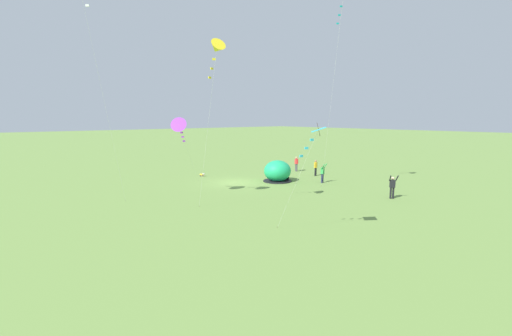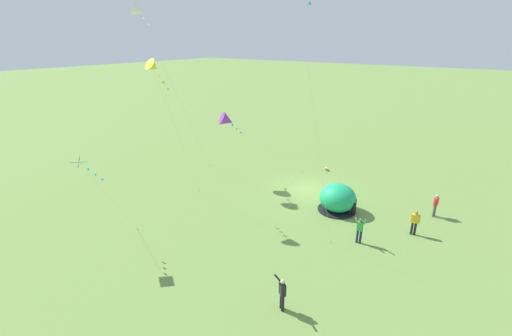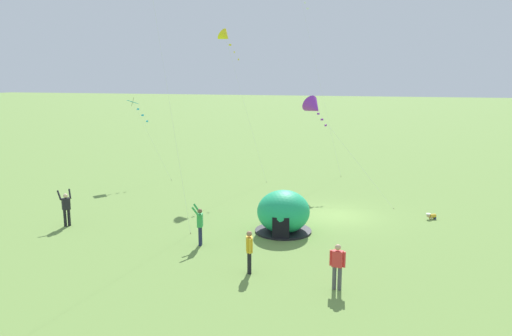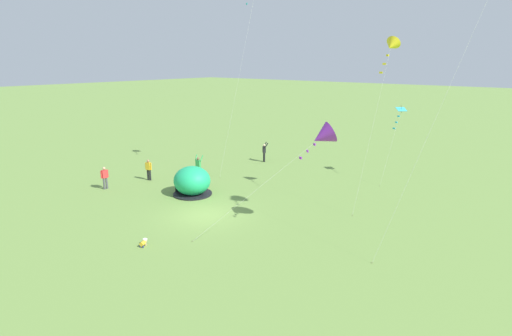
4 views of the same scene
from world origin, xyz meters
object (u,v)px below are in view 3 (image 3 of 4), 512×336
person_watching_sky (249,250)px  kite_cyan (136,106)px  person_center_field (337,264)px  kite_yellow (225,37)px  toddler_crawling (431,216)px  popup_tent (283,212)px  person_strolling (66,207)px  kite_purple (314,107)px  person_flying_kite (200,224)px

person_watching_sky → kite_cyan: 20.56m
kite_cyan → person_center_field: bearing=-134.4°
person_watching_sky → kite_yellow: (16.72, 6.38, 9.35)m
kite_yellow → toddler_crawling: bearing=-117.0°
popup_tent → kite_yellow: (11.29, 6.62, 9.32)m
person_center_field → person_strolling: size_ratio=0.91×
kite_cyan → kite_purple: (0.50, -13.07, 0.13)m
toddler_crawling → person_flying_kite: (-7.07, 10.59, 0.82)m
popup_tent → person_watching_sky: (-5.43, 0.24, -0.03)m
person_flying_kite → person_watching_sky: person_flying_kite is taller
kite_cyan → kite_purple: bearing=-87.8°
person_flying_kite → person_watching_sky: 3.99m
person_flying_kite → kite_cyan: bearing=37.6°
person_center_field → kite_cyan: kite_cyan is taller
popup_tent → person_strolling: size_ratio=1.49×
person_strolling → kite_purple: 17.06m
kite_yellow → person_strolling: bearing=161.7°
person_watching_sky → toddler_crawling: bearing=-38.0°
person_strolling → kite_purple: kite_purple is taller
person_flying_kite → toddler_crawling: bearing=-56.3°
kite_purple → toddler_crawling: bearing=-130.2°
person_flying_kite → kite_purple: (13.30, -3.22, 4.51)m
toddler_crawling → kite_yellow: 18.61m
popup_tent → kite_purple: size_ratio=0.44×
kite_yellow → person_center_field: bearing=-150.4°
kite_yellow → kite_purple: size_ratio=1.69×
toddler_crawling → person_watching_sky: (-9.64, 7.54, 0.79)m
person_watching_sky → person_strolling: person_strolling is taller
person_flying_kite → person_center_field: 7.30m
toddler_crawling → person_strolling: 19.28m
popup_tent → kite_yellow: kite_yellow is taller
toddler_crawling → kite_purple: bearing=49.8°
person_center_field → kite_cyan: 23.36m
kite_yellow → kite_purple: 8.16m
kite_cyan → popup_tent: bearing=-127.1°
toddler_crawling → kite_yellow: (7.08, 13.92, 10.13)m
popup_tent → toddler_crawling: bearing=-60.0°
popup_tent → toddler_crawling: 8.46m
person_strolling → kite_yellow: size_ratio=0.17×
person_flying_kite → kite_purple: kite_purple is taller
person_flying_kite → kite_yellow: 17.26m
person_watching_sky → kite_yellow: size_ratio=0.16×
popup_tent → toddler_crawling: popup_tent is taller
toddler_crawling → person_strolling: (-6.10, 18.27, 0.82)m
person_strolling → kite_cyan: size_ratio=0.31×
person_center_field → person_watching_sky: 3.55m
kite_yellow → kite_purple: (-0.84, -6.54, -4.81)m
toddler_crawling → kite_purple: size_ratio=0.09×
toddler_crawling → person_flying_kite: 12.76m
popup_tent → kite_cyan: bearing=52.9°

